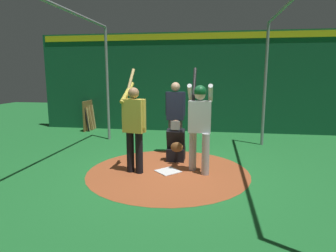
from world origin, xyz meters
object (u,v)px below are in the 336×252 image
Objects in this scene: catcher at (176,145)px; umpire at (175,114)px; visitor at (134,124)px; bat_rack at (91,116)px; home_plate at (168,171)px; batter at (199,120)px.

umpire reaches higher than catcher.
visitor reaches higher than bat_rack.
umpire is 4.47m from bat_rack.
umpire is (-0.63, -0.10, 0.63)m from catcher.
batter is at bearing 97.55° from home_plate.
batter is 2.20× the size of catcher.
visitor reaches higher than umpire.
batter reaches higher than catcher.
batter is 1.48m from umpire.
umpire is at bearing -153.72° from batter.
home_plate is 0.20× the size of visitor.
batter reaches higher than home_plate.
umpire is 1.66m from visitor.
catcher is at bearing 46.00° from bat_rack.
visitor reaches higher than home_plate.
umpire reaches higher than bat_rack.
visitor is (0.21, -1.27, -0.07)m from batter.
umpire is at bearing 171.51° from visitor.
bat_rack is at bearing -134.00° from catcher.
catcher is 0.46× the size of visitor.
visitor is at bearing 33.11° from bat_rack.
bat_rack is (-3.43, -3.55, 0.12)m from catcher.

